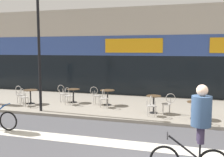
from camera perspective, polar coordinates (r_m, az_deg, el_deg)
name	(u,v)px	position (r m, az deg, el deg)	size (l,w,h in m)	color
sidewalk_slab	(183,109)	(12.96, 15.15, -6.52)	(40.00, 5.50, 0.12)	gray
storefront_facade	(186,53)	(17.35, 15.80, 5.44)	(40.00, 4.06, 5.40)	#B2A899
bike_lane_stripe	(178,150)	(8.09, 14.18, -14.83)	(36.00, 0.70, 0.01)	silver
bistro_table_0	(30,94)	(14.05, -17.33, -3.19)	(0.72, 0.72, 0.72)	black
bistro_table_1	(73,93)	(13.88, -8.41, -3.11)	(0.67, 0.67, 0.72)	black
bistro_table_2	(107,94)	(13.10, -0.99, -3.47)	(0.72, 0.72, 0.76)	black
bistro_table_3	(154,101)	(11.62, 9.06, -4.81)	(0.64, 0.64, 0.77)	black
bistro_table_4	(195,107)	(11.03, 17.64, -5.88)	(0.65, 0.65, 0.70)	black
cafe_chair_0_near	(23,96)	(13.55, -18.79, -3.59)	(0.42, 0.58, 0.90)	#B7B2AD
cafe_chair_0_side	(20,93)	(14.42, -19.38, -3.03)	(0.60, 0.44, 0.90)	#B7B2AD
cafe_chair_1_near	(68,95)	(13.33, -9.55, -3.50)	(0.42, 0.58, 0.90)	#B7B2AD
cafe_chair_1_side	(63,92)	(14.16, -10.71, -2.94)	(0.58, 0.41, 0.90)	#B7B2AD
cafe_chair_2_near	(104,97)	(12.51, -1.82, -4.05)	(0.44, 0.59, 0.90)	#B7B2AD
cafe_chair_2_side	(96,94)	(13.30, -3.57, -3.44)	(0.58, 0.42, 0.90)	#B7B2AD
cafe_chair_3_near	(152,104)	(11.02, 8.60, -5.56)	(0.43, 0.59, 0.90)	#B7B2AD
cafe_chair_3_side	(168,102)	(11.57, 12.15, -5.06)	(0.60, 0.45, 0.90)	#B7B2AD
cafe_chair_4_near	(195,110)	(10.42, 17.71, -6.49)	(0.40, 0.57, 0.90)	#B7B2AD
lamp_post	(39,35)	(12.12, -15.68, 9.06)	(0.26, 0.26, 5.97)	black
cyclist_1	(198,125)	(6.22, 18.21, -9.49)	(1.77, 0.53, 2.14)	black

